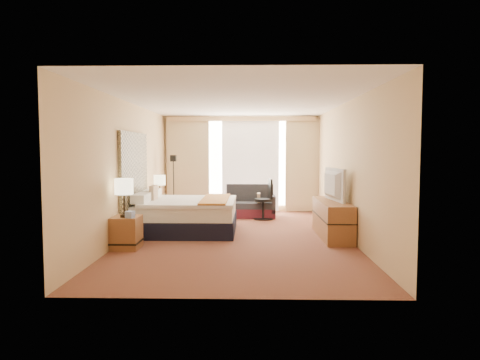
{
  "coord_description": "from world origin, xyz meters",
  "views": [
    {
      "loc": [
        0.24,
        -8.21,
        1.68
      ],
      "look_at": [
        0.04,
        0.4,
        1.08
      ],
      "focal_mm": 32.0,
      "sensor_mm": 36.0,
      "label": 1
    }
  ],
  "objects_px": {
    "media_dresser": "(332,219)",
    "television": "(329,184)",
    "nightstand_left": "(126,232)",
    "lamp_right": "(160,181)",
    "floor_lamp": "(173,173)",
    "bed": "(187,215)",
    "nightstand_right": "(158,212)",
    "desk_chair": "(265,201)",
    "lamp_left": "(124,187)",
    "loveseat": "(250,206)"
  },
  "relations": [
    {
      "from": "bed",
      "to": "lamp_right",
      "type": "distance_m",
      "value": 1.45
    },
    {
      "from": "floor_lamp",
      "to": "lamp_left",
      "type": "relative_size",
      "value": 2.38
    },
    {
      "from": "nightstand_right",
      "to": "television",
      "type": "height_order",
      "value": "television"
    },
    {
      "from": "nightstand_left",
      "to": "lamp_right",
      "type": "distance_m",
      "value": 2.65
    },
    {
      "from": "loveseat",
      "to": "television",
      "type": "distance_m",
      "value": 2.95
    },
    {
      "from": "nightstand_left",
      "to": "loveseat",
      "type": "relative_size",
      "value": 0.42
    },
    {
      "from": "desk_chair",
      "to": "lamp_right",
      "type": "bearing_deg",
      "value": -173.96
    },
    {
      "from": "nightstand_left",
      "to": "media_dresser",
      "type": "height_order",
      "value": "media_dresser"
    },
    {
      "from": "loveseat",
      "to": "lamp_left",
      "type": "distance_m",
      "value": 4.26
    },
    {
      "from": "desk_chair",
      "to": "television",
      "type": "xyz_separation_m",
      "value": [
        1.17,
        -2.02,
        0.57
      ]
    },
    {
      "from": "television",
      "to": "nightstand_left",
      "type": "bearing_deg",
      "value": 100.18
    },
    {
      "from": "loveseat",
      "to": "lamp_left",
      "type": "bearing_deg",
      "value": -118.58
    },
    {
      "from": "bed",
      "to": "loveseat",
      "type": "xyz_separation_m",
      "value": [
        1.29,
        2.04,
        -0.08
      ]
    },
    {
      "from": "bed",
      "to": "desk_chair",
      "type": "height_order",
      "value": "desk_chair"
    },
    {
      "from": "nightstand_right",
      "to": "bed",
      "type": "relative_size",
      "value": 0.28
    },
    {
      "from": "media_dresser",
      "to": "nightstand_right",
      "type": "bearing_deg",
      "value": 158.6
    },
    {
      "from": "desk_chair",
      "to": "lamp_left",
      "type": "distance_m",
      "value": 4.12
    },
    {
      "from": "nightstand_right",
      "to": "desk_chair",
      "type": "relative_size",
      "value": 0.56
    },
    {
      "from": "nightstand_right",
      "to": "loveseat",
      "type": "height_order",
      "value": "loveseat"
    },
    {
      "from": "desk_chair",
      "to": "lamp_left",
      "type": "height_order",
      "value": "lamp_left"
    },
    {
      "from": "media_dresser",
      "to": "lamp_left",
      "type": "xyz_separation_m",
      "value": [
        -3.71,
        -1.12,
        0.71
      ]
    },
    {
      "from": "lamp_right",
      "to": "television",
      "type": "height_order",
      "value": "television"
    },
    {
      "from": "nightstand_right",
      "to": "floor_lamp",
      "type": "height_order",
      "value": "floor_lamp"
    },
    {
      "from": "media_dresser",
      "to": "bed",
      "type": "height_order",
      "value": "bed"
    },
    {
      "from": "media_dresser",
      "to": "television",
      "type": "relative_size",
      "value": 1.65
    },
    {
      "from": "nightstand_left",
      "to": "lamp_left",
      "type": "distance_m",
      "value": 0.78
    },
    {
      "from": "nightstand_left",
      "to": "loveseat",
      "type": "bearing_deg",
      "value": 59.27
    },
    {
      "from": "nightstand_left",
      "to": "desk_chair",
      "type": "relative_size",
      "value": 0.56
    },
    {
      "from": "nightstand_left",
      "to": "television",
      "type": "relative_size",
      "value": 0.5
    },
    {
      "from": "nightstand_left",
      "to": "desk_chair",
      "type": "distance_m",
      "value": 4.02
    },
    {
      "from": "nightstand_left",
      "to": "floor_lamp",
      "type": "height_order",
      "value": "floor_lamp"
    },
    {
      "from": "nightstand_left",
      "to": "lamp_right",
      "type": "height_order",
      "value": "lamp_right"
    },
    {
      "from": "nightstand_right",
      "to": "television",
      "type": "xyz_separation_m",
      "value": [
        3.65,
        -1.37,
        0.74
      ]
    },
    {
      "from": "nightstand_right",
      "to": "television",
      "type": "relative_size",
      "value": 0.5
    },
    {
      "from": "loveseat",
      "to": "floor_lamp",
      "type": "height_order",
      "value": "floor_lamp"
    },
    {
      "from": "bed",
      "to": "television",
      "type": "relative_size",
      "value": 1.81
    },
    {
      "from": "lamp_left",
      "to": "nightstand_left",
      "type": "bearing_deg",
      "value": 84.07
    },
    {
      "from": "nightstand_left",
      "to": "nightstand_right",
      "type": "distance_m",
      "value": 2.5
    },
    {
      "from": "lamp_right",
      "to": "bed",
      "type": "bearing_deg",
      "value": -53.62
    },
    {
      "from": "lamp_left",
      "to": "nightstand_right",
      "type": "bearing_deg",
      "value": 89.83
    },
    {
      "from": "lamp_left",
      "to": "lamp_right",
      "type": "height_order",
      "value": "lamp_left"
    },
    {
      "from": "bed",
      "to": "television",
      "type": "xyz_separation_m",
      "value": [
        2.84,
        -0.37,
        0.66
      ]
    },
    {
      "from": "desk_chair",
      "to": "lamp_left",
      "type": "relative_size",
      "value": 1.51
    },
    {
      "from": "bed",
      "to": "television",
      "type": "distance_m",
      "value": 2.94
    },
    {
      "from": "floor_lamp",
      "to": "media_dresser",
      "type": "bearing_deg",
      "value": -35.5
    },
    {
      "from": "desk_chair",
      "to": "television",
      "type": "height_order",
      "value": "television"
    },
    {
      "from": "television",
      "to": "loveseat",
      "type": "bearing_deg",
      "value": 25.67
    },
    {
      "from": "lamp_left",
      "to": "television",
      "type": "relative_size",
      "value": 0.6
    },
    {
      "from": "desk_chair",
      "to": "lamp_right",
      "type": "distance_m",
      "value": 2.58
    },
    {
      "from": "media_dresser",
      "to": "floor_lamp",
      "type": "xyz_separation_m",
      "value": [
        -3.52,
        2.51,
        0.75
      ]
    }
  ]
}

